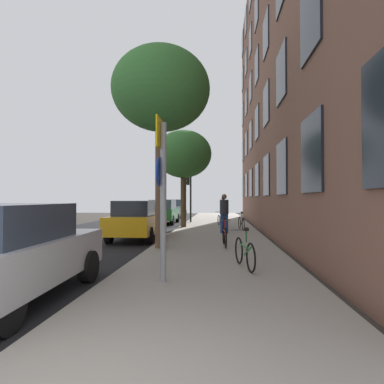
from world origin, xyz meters
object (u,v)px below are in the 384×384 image
at_px(pedestrian_0, 224,211).
at_px(car_0, 6,252).
at_px(tree_far, 183,155).
at_px(car_1, 138,219).
at_px(pedestrian_1, 223,209).
at_px(sign_post, 162,186).
at_px(car_2, 163,211).
at_px(bicycle_0, 245,252).
at_px(bicycle_2, 241,223).
at_px(tree_near, 161,91).
at_px(bicycle_3, 221,220).
at_px(car_3, 176,208).
at_px(traffic_light, 189,188).
at_px(bicycle_1, 225,235).

bearing_deg(pedestrian_0, car_0, -110.65).
relative_size(tree_far, car_1, 1.23).
bearing_deg(pedestrian_1, sign_post, -96.35).
bearing_deg(car_2, pedestrian_1, -40.44).
relative_size(sign_post, car_1, 0.71).
bearing_deg(bicycle_0, bicycle_2, 86.54).
relative_size(tree_near, car_0, 1.59).
xyz_separation_m(bicycle_2, pedestrian_0, (-0.90, -1.70, 0.67)).
xyz_separation_m(bicycle_3, car_3, (-4.17, 11.14, 0.37)).
xyz_separation_m(bicycle_0, pedestrian_1, (-0.34, 10.77, 0.63)).
bearing_deg(tree_far, bicycle_0, -76.34).
bearing_deg(bicycle_3, bicycle_0, -87.60).
height_order(sign_post, pedestrian_0, sign_post).
height_order(bicycle_3, car_1, car_1).
height_order(sign_post, traffic_light, traffic_light).
bearing_deg(bicycle_3, sign_post, -95.43).
xyz_separation_m(bicycle_2, car_2, (-4.92, 5.00, 0.36)).
bearing_deg(bicycle_3, bicycle_2, -64.73).
height_order(tree_far, car_0, tree_far).
xyz_separation_m(pedestrian_0, car_0, (-3.76, -9.97, -0.31)).
relative_size(pedestrian_1, car_3, 0.42).
bearing_deg(tree_far, car_0, -96.54).
xyz_separation_m(bicycle_0, bicycle_3, (-0.48, 11.39, -0.01)).
bearing_deg(sign_post, bicycle_3, 84.57).
height_order(bicycle_1, car_1, car_1).
bearing_deg(bicycle_0, traffic_light, 100.29).
bearing_deg(bicycle_0, sign_post, -141.28).
distance_m(traffic_light, car_1, 8.81).
relative_size(tree_near, car_3, 1.56).
bearing_deg(bicycle_2, car_1, -143.72).
bearing_deg(sign_post, pedestrian_1, 83.65).
bearing_deg(bicycle_2, car_2, 134.56).
bearing_deg(traffic_light, bicycle_2, -58.68).
height_order(bicycle_0, car_0, car_0).
bearing_deg(car_0, car_2, 90.90).
height_order(traffic_light, car_3, traffic_light).
relative_size(sign_post, car_2, 0.76).
xyz_separation_m(bicycle_1, car_2, (-3.97, 10.80, 0.35)).
bearing_deg(car_3, bicycle_2, -68.69).
height_order(tree_far, bicycle_3, tree_far).
bearing_deg(pedestrian_0, tree_far, 125.33).
distance_m(bicycle_2, pedestrian_0, 2.04).
height_order(tree_near, bicycle_3, tree_near).
bearing_deg(sign_post, car_2, 99.77).
distance_m(tree_near, bicycle_2, 8.48).
relative_size(bicycle_1, bicycle_2, 0.98).
bearing_deg(bicycle_1, pedestrian_1, 89.52).
height_order(car_0, car_2, same).
relative_size(traffic_light, car_2, 0.81).
bearing_deg(bicycle_0, tree_near, 130.64).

